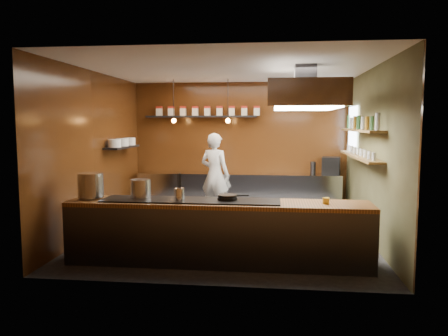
# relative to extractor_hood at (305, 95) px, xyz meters

# --- Properties ---
(floor) EXTENTS (5.00, 5.00, 0.00)m
(floor) POSITION_rel_extractor_hood_xyz_m (-1.30, 0.40, -2.51)
(floor) COLOR black
(floor) RESTS_ON ground
(back_wall) EXTENTS (5.00, 0.00, 5.00)m
(back_wall) POSITION_rel_extractor_hood_xyz_m (-1.30, 2.90, -1.01)
(back_wall) COLOR black
(back_wall) RESTS_ON ground
(left_wall) EXTENTS (0.00, 5.00, 5.00)m
(left_wall) POSITION_rel_extractor_hood_xyz_m (-3.80, 0.40, -1.01)
(left_wall) COLOR black
(left_wall) RESTS_ON ground
(right_wall) EXTENTS (0.00, 5.00, 5.00)m
(right_wall) POSITION_rel_extractor_hood_xyz_m (1.20, 0.40, -1.01)
(right_wall) COLOR #474628
(right_wall) RESTS_ON ground
(ceiling) EXTENTS (5.00, 5.00, 0.00)m
(ceiling) POSITION_rel_extractor_hood_xyz_m (-1.30, 0.40, 0.49)
(ceiling) COLOR silver
(ceiling) RESTS_ON back_wall
(window_pane) EXTENTS (0.00, 1.00, 1.00)m
(window_pane) POSITION_rel_extractor_hood_xyz_m (1.15, 2.10, -0.61)
(window_pane) COLOR white
(window_pane) RESTS_ON right_wall
(prep_counter) EXTENTS (4.60, 0.65, 0.90)m
(prep_counter) POSITION_rel_extractor_hood_xyz_m (-1.30, 2.57, -2.06)
(prep_counter) COLOR silver
(prep_counter) RESTS_ON floor
(pass_counter) EXTENTS (4.40, 0.72, 0.94)m
(pass_counter) POSITION_rel_extractor_hood_xyz_m (-1.30, -1.20, -2.04)
(pass_counter) COLOR #38383D
(pass_counter) RESTS_ON floor
(tin_shelf) EXTENTS (2.60, 0.26, 0.04)m
(tin_shelf) POSITION_rel_extractor_hood_xyz_m (-2.20, 2.76, -0.31)
(tin_shelf) COLOR black
(tin_shelf) RESTS_ON back_wall
(plate_shelf) EXTENTS (0.30, 1.40, 0.04)m
(plate_shelf) POSITION_rel_extractor_hood_xyz_m (-3.64, 1.40, -0.96)
(plate_shelf) COLOR black
(plate_shelf) RESTS_ON left_wall
(bottle_shelf_upper) EXTENTS (0.26, 2.80, 0.04)m
(bottle_shelf_upper) POSITION_rel_extractor_hood_xyz_m (1.04, 0.70, -0.59)
(bottle_shelf_upper) COLOR olive
(bottle_shelf_upper) RESTS_ON right_wall
(bottle_shelf_lower) EXTENTS (0.26, 2.80, 0.04)m
(bottle_shelf_lower) POSITION_rel_extractor_hood_xyz_m (1.04, 0.70, -1.06)
(bottle_shelf_lower) COLOR olive
(bottle_shelf_lower) RESTS_ON right_wall
(extractor_hood) EXTENTS (1.20, 2.00, 0.72)m
(extractor_hood) POSITION_rel_extractor_hood_xyz_m (0.00, 0.00, 0.00)
(extractor_hood) COLOR #38383D
(extractor_hood) RESTS_ON ceiling
(pendant_left) EXTENTS (0.10, 0.10, 0.95)m
(pendant_left) POSITION_rel_extractor_hood_xyz_m (-2.70, 2.10, -0.35)
(pendant_left) COLOR black
(pendant_left) RESTS_ON ceiling
(pendant_right) EXTENTS (0.10, 0.10, 0.95)m
(pendant_right) POSITION_rel_extractor_hood_xyz_m (-1.50, 2.10, -0.35)
(pendant_right) COLOR black
(pendant_right) RESTS_ON ceiling
(storage_tins) EXTENTS (2.43, 0.13, 0.22)m
(storage_tins) POSITION_rel_extractor_hood_xyz_m (-2.05, 2.76, -0.17)
(storage_tins) COLOR beige
(storage_tins) RESTS_ON tin_shelf
(plate_stacks) EXTENTS (0.26, 1.16, 0.16)m
(plate_stacks) POSITION_rel_extractor_hood_xyz_m (-3.64, 1.40, -0.86)
(plate_stacks) COLOR white
(plate_stacks) RESTS_ON plate_shelf
(bottles) EXTENTS (0.06, 2.66, 0.24)m
(bottles) POSITION_rel_extractor_hood_xyz_m (1.04, 0.70, -0.45)
(bottles) COLOR silver
(bottles) RESTS_ON bottle_shelf_upper
(wine_glasses) EXTENTS (0.07, 2.37, 0.13)m
(wine_glasses) POSITION_rel_extractor_hood_xyz_m (1.04, 0.70, -0.97)
(wine_glasses) COLOR silver
(wine_glasses) RESTS_ON bottle_shelf_lower
(stockpot_large) EXTENTS (0.43, 0.43, 0.37)m
(stockpot_large) POSITION_rel_extractor_hood_xyz_m (-3.23, -1.18, -1.38)
(stockpot_large) COLOR #B0B2B7
(stockpot_large) RESTS_ON pass_counter
(stockpot_small) EXTENTS (0.38, 0.38, 0.28)m
(stockpot_small) POSITION_rel_extractor_hood_xyz_m (-2.46, -1.16, -1.43)
(stockpot_small) COLOR #B9BCC1
(stockpot_small) RESTS_ON pass_counter
(utensil_crock) EXTENTS (0.17, 0.17, 0.18)m
(utensil_crock) POSITION_rel_extractor_hood_xyz_m (-1.85, -1.28, -1.47)
(utensil_crock) COLOR silver
(utensil_crock) RESTS_ON pass_counter
(frying_pan) EXTENTS (0.45, 0.30, 0.07)m
(frying_pan) POSITION_rel_extractor_hood_xyz_m (-1.16, -1.15, -1.53)
(frying_pan) COLOR black
(frying_pan) RESTS_ON pass_counter
(butter_jar) EXTENTS (0.10, 0.10, 0.09)m
(butter_jar) POSITION_rel_extractor_hood_xyz_m (0.24, -1.21, -1.54)
(butter_jar) COLOR yellow
(butter_jar) RESTS_ON pass_counter
(espresso_machine) EXTENTS (0.45, 0.44, 0.39)m
(espresso_machine) POSITION_rel_extractor_hood_xyz_m (0.79, 2.63, -1.41)
(espresso_machine) COLOR black
(espresso_machine) RESTS_ON prep_counter
(chef) EXTENTS (0.78, 0.64, 1.83)m
(chef) POSITION_rel_extractor_hood_xyz_m (-1.79, 2.08, -1.59)
(chef) COLOR white
(chef) RESTS_ON floor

